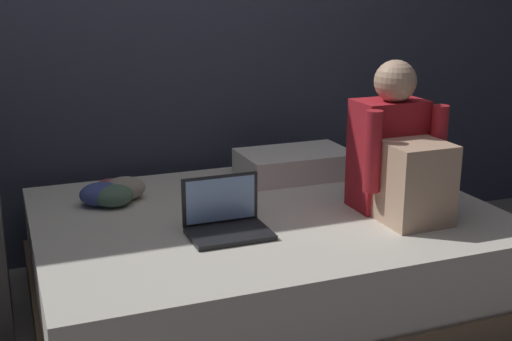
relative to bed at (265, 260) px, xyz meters
name	(u,v)px	position (x,y,z in m)	size (l,w,h in m)	color
bed	(265,260)	(0.00, 0.00, 0.00)	(2.00, 1.50, 0.46)	#7A6047
person_sitting	(399,157)	(0.52, -0.22, 0.48)	(0.39, 0.44, 0.66)	#B21E28
laptop	(226,220)	(-0.25, -0.18, 0.29)	(0.32, 0.23, 0.22)	black
pillow	(295,164)	(0.34, 0.45, 0.30)	(0.56, 0.36, 0.13)	silver
clothes_pile	(113,192)	(-0.60, 0.36, 0.28)	(0.31, 0.29, 0.11)	#3D4C8E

